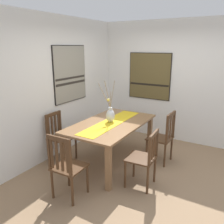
# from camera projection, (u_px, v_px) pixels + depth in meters

# --- Properties ---
(ground_plane) EXTENTS (6.40, 6.40, 0.03)m
(ground_plane) POSITION_uv_depth(u_px,v_px,m) (142.00, 174.00, 4.06)
(ground_plane) COLOR #8E7051
(wall_back) EXTENTS (6.40, 0.12, 2.70)m
(wall_back) POSITION_uv_depth(u_px,v_px,m) (58.00, 87.00, 4.60)
(wall_back) COLOR silver
(wall_back) RESTS_ON ground_plane
(wall_side) EXTENTS (0.12, 6.40, 2.70)m
(wall_side) POSITION_uv_depth(u_px,v_px,m) (178.00, 82.00, 5.23)
(wall_side) COLOR silver
(wall_side) RESTS_ON ground_plane
(dining_table) EXTENTS (1.81, 1.05, 0.78)m
(dining_table) POSITION_uv_depth(u_px,v_px,m) (111.00, 128.00, 4.30)
(dining_table) COLOR #8E6642
(dining_table) RESTS_ON ground_plane
(table_runner) EXTENTS (1.66, 0.36, 0.01)m
(table_runner) POSITION_uv_depth(u_px,v_px,m) (111.00, 122.00, 4.27)
(table_runner) COLOR gold
(table_runner) RESTS_ON dining_table
(centerpiece_vase) EXTENTS (0.18, 0.30, 0.77)m
(centerpiece_vase) POSITION_uv_depth(u_px,v_px,m) (110.00, 115.00, 4.26)
(centerpiece_vase) COLOR silver
(centerpiece_vase) RESTS_ON dining_table
(chair_0) EXTENTS (0.45, 0.45, 0.92)m
(chair_0) POSITION_uv_depth(u_px,v_px,m) (144.00, 157.00, 3.56)
(chair_0) COLOR #4C301C
(chair_0) RESTS_ON ground_plane
(chair_1) EXTENTS (0.44, 0.44, 0.99)m
(chair_1) POSITION_uv_depth(u_px,v_px,m) (163.00, 137.00, 4.33)
(chair_1) COLOR #4C301C
(chair_1) RESTS_ON ground_plane
(chair_2) EXTENTS (0.43, 0.43, 0.99)m
(chair_2) POSITION_uv_depth(u_px,v_px,m) (66.00, 166.00, 3.27)
(chair_2) COLOR #4C301C
(chair_2) RESTS_ON ground_plane
(chair_3) EXTENTS (0.43, 0.43, 0.93)m
(chair_3) POSITION_uv_depth(u_px,v_px,m) (60.00, 136.00, 4.42)
(chair_3) COLOR #4C301C
(chair_3) RESTS_ON ground_plane
(painting_on_back_wall) EXTENTS (0.96, 0.05, 1.14)m
(painting_on_back_wall) POSITION_uv_depth(u_px,v_px,m) (70.00, 74.00, 4.75)
(painting_on_back_wall) COLOR black
(painting_on_side_wall) EXTENTS (0.05, 1.02, 1.08)m
(painting_on_side_wall) POSITION_uv_depth(u_px,v_px,m) (150.00, 76.00, 5.47)
(painting_on_side_wall) COLOR black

